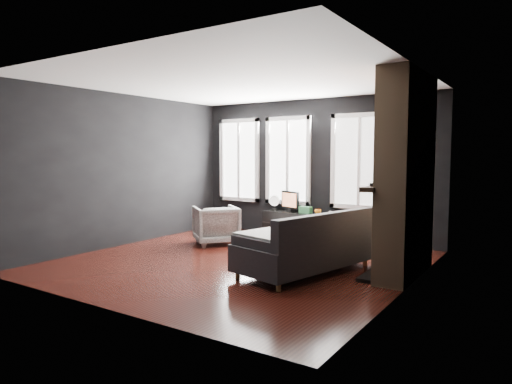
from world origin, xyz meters
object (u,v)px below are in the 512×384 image
Objects in this scene: armchair at (216,223)px; mantel_vase at (397,176)px; sofa at (305,241)px; book at (326,209)px; media_console at (299,225)px; monitor at (290,200)px; mug at (318,211)px.

armchair is 3.35m from mantel_vase.
book is at bearing 121.28° from sofa.
book is 1.19× the size of mantel_vase.
media_console is 6.68× the size of book.
sofa is at bearing -132.63° from mantel_vase.
monitor is (-1.49, 2.25, 0.30)m from sofa.
monitor is 2.75× the size of mantel_vase.
monitor reaches higher than book.
mug is at bearing 124.95° from sofa.
monitor reaches higher than media_console.
media_console is (-1.27, 2.22, -0.18)m from sofa.
mug is 0.16m from book.
armchair is 1.93m from mug.
sofa reaches higher than mug.
armchair is 1.61m from monitor.
mug is 0.66× the size of mantel_vase.
monitor is at bearing 172.36° from mug.
media_console is at bearing 133.48° from sofa.
sofa is 1.66m from mantel_vase.
monitor reaches higher than mug.
monitor is (-0.22, 0.03, 0.48)m from media_console.
sofa is at bearing 107.82° from armchair.
sofa is at bearing -72.49° from book.
mantel_vase is (1.79, -1.13, 0.75)m from mug.
book is at bearing 2.98° from media_console.
mantel_vase is at bearing -23.71° from media_console.
book is at bearing 19.74° from monitor.
sofa is 2.57m from media_console.
armchair is at bearing -138.13° from mug.
sofa is 2.43m from armchair.
armchair is 1.68m from media_console.
sofa is 2.32m from book.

